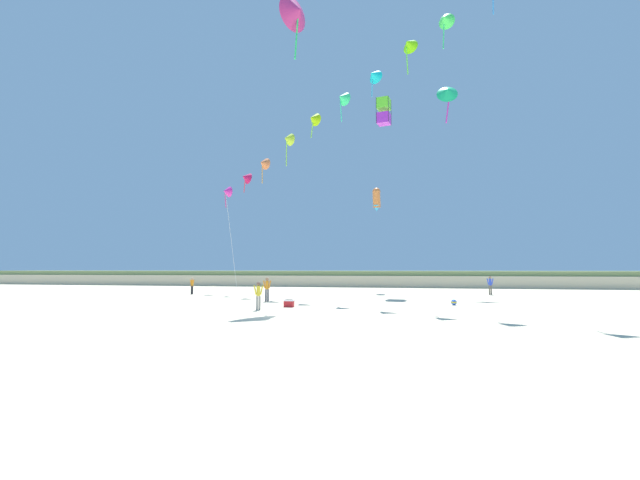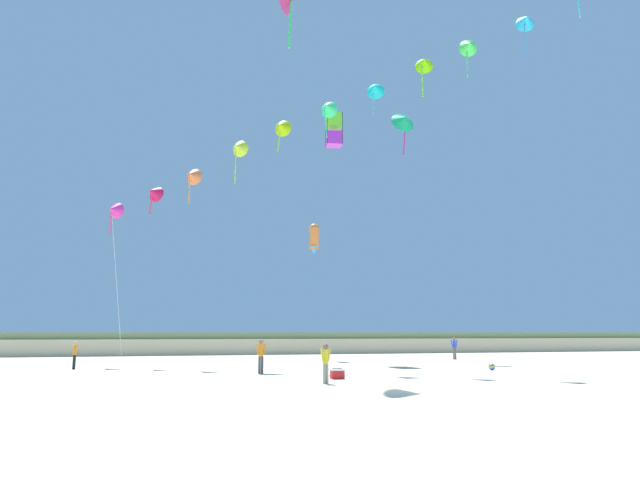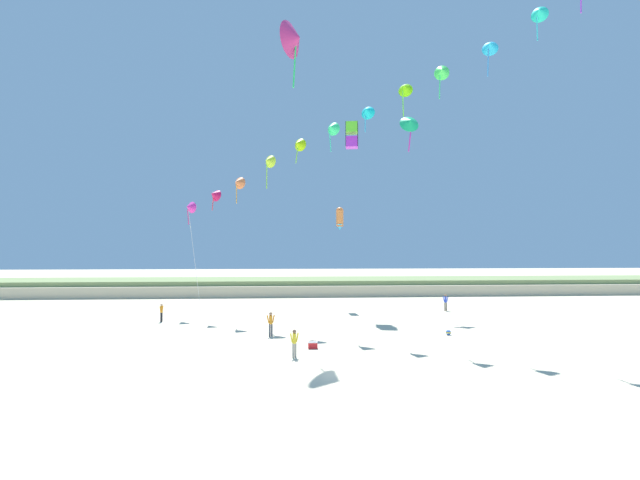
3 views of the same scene
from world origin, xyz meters
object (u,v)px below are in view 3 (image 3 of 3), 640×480
object	(u,v)px
person_near_left	(161,311)
beach_cooler	(313,345)
person_mid_center	(294,341)
beach_ball	(448,332)
large_kite_low_lead	(295,39)
large_kite_outer_drift	(352,135)
person_near_right	(446,301)
person_far_left	(271,322)
large_kite_high_solo	(340,218)
large_kite_mid_trail	(410,122)

from	to	relation	value
person_near_left	beach_cooler	bearing A→B (deg)	-41.05
person_near_left	person_mid_center	size ratio (longest dim) A/B	0.97
beach_cooler	beach_ball	size ratio (longest dim) A/B	1.59
large_kite_low_lead	large_kite_outer_drift	xyz separation A→B (m)	(5.87, 10.90, -4.25)
person_near_left	person_near_right	size ratio (longest dim) A/B	0.91
large_kite_outer_drift	beach_cooler	bearing A→B (deg)	-106.27
person_near_left	beach_ball	size ratio (longest dim) A/B	4.20
person_far_left	large_kite_high_solo	size ratio (longest dim) A/B	0.69
person_near_left	large_kite_mid_trail	distance (m)	30.03
person_mid_center	large_kite_high_solo	size ratio (longest dim) A/B	0.64
person_mid_center	beach_cooler	size ratio (longest dim) A/B	2.71
large_kite_high_solo	beach_ball	world-z (taller)	large_kite_high_solo
person_mid_center	large_kite_mid_trail	world-z (taller)	large_kite_mid_trail
large_kite_mid_trail	large_kite_high_solo	size ratio (longest dim) A/B	1.69
beach_ball	large_kite_outer_drift	bearing A→B (deg)	111.46
beach_ball	large_kite_low_lead	bearing A→B (deg)	169.89
person_mid_center	large_kite_mid_trail	size ratio (longest dim) A/B	0.38
large_kite_high_solo	beach_ball	xyz separation A→B (m)	(6.02, -15.27, -9.33)
large_kite_high_solo	large_kite_mid_trail	bearing A→B (deg)	-17.58
large_kite_low_lead	large_kite_high_solo	bearing A→B (deg)	69.77
person_far_left	person_near_right	bearing A→B (deg)	34.48
person_near_left	large_kite_outer_drift	world-z (taller)	large_kite_outer_drift
beach_cooler	person_near_left	bearing A→B (deg)	138.95
beach_ball	large_kite_high_solo	bearing A→B (deg)	111.49
person_far_left	beach_ball	world-z (taller)	person_far_left
large_kite_outer_drift	beach_cooler	xyz separation A→B (m)	(-4.77, -16.35, -17.47)
large_kite_outer_drift	beach_ball	xyz separation A→B (m)	(5.05, -12.85, -17.50)
person_near_right	large_kite_mid_trail	distance (m)	18.55
large_kite_high_solo	large_kite_outer_drift	world-z (taller)	large_kite_outer_drift
person_near_right	large_kite_outer_drift	size ratio (longest dim) A/B	0.65
person_near_left	person_far_left	bearing A→B (deg)	-35.47
person_near_left	person_far_left	distance (m)	11.66
person_far_left	person_mid_center	bearing A→B (deg)	-75.14
person_near_right	large_kite_high_solo	distance (m)	13.73
person_far_left	beach_cooler	world-z (taller)	person_far_left
large_kite_low_lead	person_far_left	bearing A→B (deg)	-136.93
large_kite_low_lead	beach_cooler	distance (m)	22.42
person_far_left	large_kite_mid_trail	xyz separation A→B (m)	(13.57, 12.65, 18.22)
large_kite_low_lead	person_mid_center	bearing A→B (deg)	-90.27
person_mid_center	large_kite_mid_trail	bearing A→B (deg)	57.46
person_far_left	beach_cooler	size ratio (longest dim) A/B	2.93
large_kite_mid_trail	large_kite_outer_drift	distance (m)	6.23
person_near_right	beach_cooler	world-z (taller)	person_near_right
large_kite_high_solo	large_kite_outer_drift	size ratio (longest dim) A/B	0.96
person_near_right	beach_ball	xyz separation A→B (m)	(-4.19, -11.92, -0.78)
person_near_left	large_kite_low_lead	xyz separation A→B (m)	(11.15, -5.22, 21.05)
person_far_left	large_kite_mid_trail	size ratio (longest dim) A/B	0.41
person_near_left	person_mid_center	distance (m)	16.99
person_near_left	large_kite_low_lead	world-z (taller)	large_kite_low_lead
person_near_left	person_mid_center	xyz separation A→B (m)	(11.11, -12.85, 0.02)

